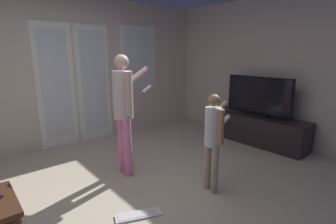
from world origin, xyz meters
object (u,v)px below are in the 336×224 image
at_px(flat_screen_tv, 258,96).
at_px(loose_keyboard, 138,215).
at_px(person_adult, 124,105).
at_px(person_child, 213,134).
at_px(tv_stand, 256,129).

relative_size(flat_screen_tv, loose_keyboard, 2.58).
xyz_separation_m(person_adult, loose_keyboard, (-0.40, -0.87, -0.91)).
relative_size(person_child, loose_keyboard, 2.45).
distance_m(flat_screen_tv, loose_keyboard, 2.90).
relative_size(tv_stand, flat_screen_tv, 1.48).
distance_m(flat_screen_tv, person_adult, 2.40).
xyz_separation_m(person_adult, person_child, (0.51, -1.01, -0.25)).
xyz_separation_m(tv_stand, person_child, (-1.85, -0.54, 0.43)).
bearing_deg(tv_stand, person_adult, 168.76).
bearing_deg(flat_screen_tv, loose_keyboard, -171.62).
relative_size(person_adult, person_child, 1.37).
bearing_deg(person_adult, person_child, -63.31).
bearing_deg(loose_keyboard, flat_screen_tv, 8.38).
bearing_deg(person_adult, flat_screen_tv, -11.16).
relative_size(tv_stand, person_child, 1.55).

